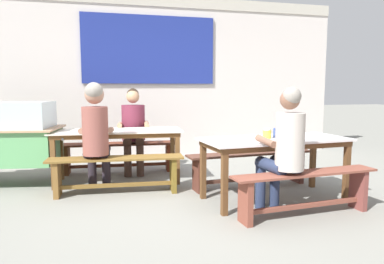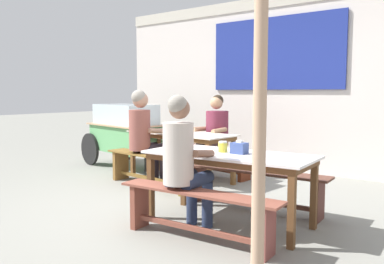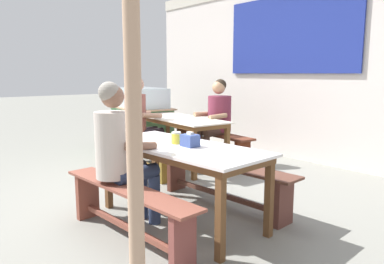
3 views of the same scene
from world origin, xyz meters
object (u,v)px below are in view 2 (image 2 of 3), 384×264
(bench_near_back, at_px, (254,183))
(food_cart, at_px, (125,130))
(dining_table_far, at_px, (180,138))
(person_center_facing, at_px, (215,130))
(person_near_front, at_px, (184,158))
(person_left_back_turned, at_px, (144,130))
(condiment_jar, at_px, (223,147))
(bench_far_back, at_px, (206,155))
(wooden_support_post, at_px, (260,108))
(dining_table_near, at_px, (229,160))
(bench_near_front, at_px, (197,209))
(bench_far_front, at_px, (151,165))
(tissue_box, at_px, (239,148))

(bench_near_back, xyz_separation_m, food_cart, (-3.15, 0.94, 0.36))
(dining_table_far, bearing_deg, person_center_facing, 61.92)
(person_near_front, xyz_separation_m, person_left_back_turned, (-1.82, 1.31, 0.06))
(condiment_jar, bearing_deg, dining_table_far, 141.92)
(bench_far_back, distance_m, wooden_support_post, 3.95)
(bench_far_back, distance_m, bench_near_back, 2.07)
(bench_far_back, relative_size, person_center_facing, 1.39)
(dining_table_far, relative_size, dining_table_near, 1.03)
(bench_near_back, relative_size, condiment_jar, 15.52)
(bench_near_front, distance_m, person_near_front, 0.48)
(bench_near_back, height_order, person_center_facing, person_center_facing)
(bench_near_front, relative_size, condiment_jar, 14.47)
(condiment_jar, bearing_deg, person_center_facing, 127.00)
(bench_near_front, bearing_deg, wooden_support_post, -26.09)
(food_cart, bearing_deg, bench_near_back, -16.66)
(bench_near_front, bearing_deg, bench_far_back, 124.62)
(bench_far_front, height_order, food_cart, food_cart)
(dining_table_far, height_order, condiment_jar, condiment_jar)
(person_center_facing, xyz_separation_m, person_left_back_turned, (-0.55, -1.01, 0.05))
(tissue_box, height_order, condiment_jar, tissue_box)
(bench_near_back, xyz_separation_m, person_near_front, (-0.12, -1.11, 0.42))
(dining_table_far, relative_size, condiment_jar, 16.24)
(bench_far_back, bearing_deg, condiment_jar, -49.83)
(condiment_jar, bearing_deg, bench_far_front, 157.88)
(food_cart, xyz_separation_m, person_left_back_turned, (1.20, -0.74, 0.11))
(dining_table_far, xyz_separation_m, food_cart, (-1.48, 0.24, 0.02))
(bench_far_back, distance_m, condiment_jar, 2.47)
(person_center_facing, bearing_deg, bench_far_back, 161.57)
(dining_table_near, bearing_deg, condiment_jar, 166.63)
(bench_far_front, distance_m, person_near_front, 2.05)
(person_left_back_turned, bearing_deg, bench_far_front, -21.63)
(bench_near_front, height_order, tissue_box, tissue_box)
(bench_far_back, distance_m, bench_near_front, 3.00)
(dining_table_near, relative_size, food_cart, 0.93)
(bench_near_back, bearing_deg, bench_near_front, -85.67)
(person_left_back_turned, height_order, wooden_support_post, wooden_support_post)
(dining_table_far, relative_size, bench_far_back, 1.01)
(bench_near_back, height_order, wooden_support_post, wooden_support_post)
(bench_near_back, relative_size, tissue_box, 11.44)
(dining_table_near, xyz_separation_m, bench_near_front, (0.04, -0.59, -0.35))
(wooden_support_post, bearing_deg, person_left_back_turned, 148.05)
(dining_table_far, bearing_deg, condiment_jar, -38.08)
(dining_table_near, bearing_deg, person_left_back_turned, 158.32)
(food_cart, relative_size, person_left_back_turned, 1.38)
(dining_table_far, xyz_separation_m, wooden_support_post, (2.59, -2.29, 0.58))
(bench_far_front, height_order, wooden_support_post, wooden_support_post)
(person_center_facing, distance_m, person_near_front, 2.65)
(person_center_facing, relative_size, condiment_jar, 11.62)
(person_left_back_turned, bearing_deg, condiment_jar, -22.06)
(person_near_front, relative_size, person_left_back_turned, 0.96)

